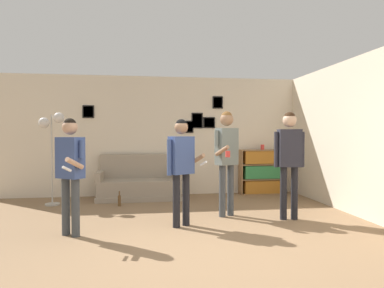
% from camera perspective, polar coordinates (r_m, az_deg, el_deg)
% --- Properties ---
extents(ground_plane, '(20.00, 20.00, 0.00)m').
position_cam_1_polar(ground_plane, '(4.11, 1.73, -18.08)').
color(ground_plane, '#846647').
extents(wall_back, '(8.18, 0.08, 2.70)m').
position_cam_1_polar(wall_back, '(7.88, -3.19, 1.38)').
color(wall_back, beige).
rests_on(wall_back, ground_plane).
extents(wall_right, '(0.06, 6.41, 2.70)m').
position_cam_1_polar(wall_right, '(6.83, 23.59, 1.18)').
color(wall_right, beige).
rests_on(wall_right, ground_plane).
extents(couch, '(1.78, 0.80, 0.94)m').
position_cam_1_polar(couch, '(7.52, -8.74, -6.67)').
color(couch, gray).
rests_on(couch, ground_plane).
extents(bookshelf, '(1.02, 0.30, 1.03)m').
position_cam_1_polar(bookshelf, '(8.14, 11.47, -4.58)').
color(bookshelf, olive).
rests_on(bookshelf, ground_plane).
extents(floor_lamp, '(0.49, 0.28, 1.81)m').
position_cam_1_polar(floor_lamp, '(7.21, -22.36, 1.84)').
color(floor_lamp, '#ADA89E').
rests_on(floor_lamp, ground_plane).
extents(person_player_foreground_left, '(0.42, 0.59, 1.61)m').
position_cam_1_polar(person_player_foreground_left, '(4.94, -19.66, -3.20)').
color(person_player_foreground_left, '#3D4247').
rests_on(person_player_foreground_left, ground_plane).
extents(person_player_foreground_center, '(0.59, 0.36, 1.61)m').
position_cam_1_polar(person_player_foreground_center, '(5.13, -1.80, -2.87)').
color(person_player_foreground_center, black).
rests_on(person_player_foreground_center, ground_plane).
extents(person_watcher_holding_cup, '(0.46, 0.56, 1.78)m').
position_cam_1_polar(person_watcher_holding_cup, '(5.80, 5.80, -1.18)').
color(person_watcher_holding_cup, '#3D4247').
rests_on(person_watcher_holding_cup, ground_plane).
extents(person_spectator_near_bookshelf, '(0.50, 0.23, 1.75)m').
position_cam_1_polar(person_spectator_near_bookshelf, '(5.76, 15.91, -1.46)').
color(person_spectator_near_bookshelf, black).
rests_on(person_spectator_near_bookshelf, ground_plane).
extents(bottle_on_floor, '(0.06, 0.06, 0.29)m').
position_cam_1_polar(bottle_on_floor, '(6.83, -12.01, -9.17)').
color(bottle_on_floor, brown).
rests_on(bottle_on_floor, ground_plane).
extents(drinking_cup, '(0.08, 0.08, 0.12)m').
position_cam_1_polar(drinking_cup, '(8.11, 11.66, -0.51)').
color(drinking_cup, red).
rests_on(drinking_cup, bookshelf).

